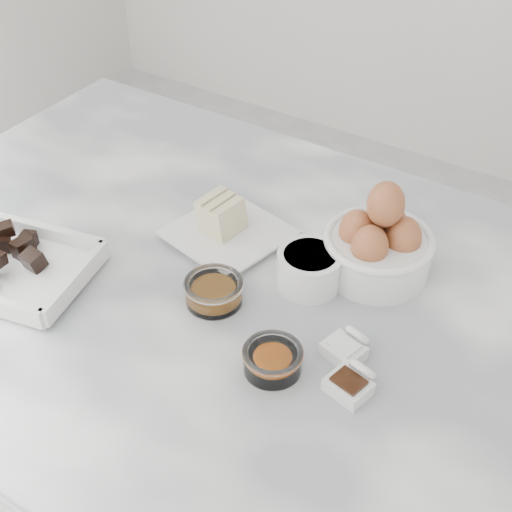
{
  "coord_description": "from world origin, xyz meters",
  "views": [
    {
      "loc": [
        0.43,
        -0.61,
        1.6
      ],
      "look_at": [
        0.02,
        0.03,
        0.98
      ],
      "focal_mm": 50.0,
      "sensor_mm": 36.0,
      "label": 1
    }
  ],
  "objects_px": {
    "butter_plate": "(227,227)",
    "chocolate_dish": "(11,262)",
    "salt_spoon": "(347,346)",
    "sugar_ramekin": "(309,268)",
    "honey_bowl": "(214,291)",
    "vanilla_spoon": "(352,382)",
    "egg_bowl": "(378,244)",
    "zest_bowl": "(273,359)"
  },
  "relations": [
    {
      "from": "butter_plate",
      "to": "chocolate_dish",
      "type": "bearing_deg",
      "value": -131.74
    },
    {
      "from": "salt_spoon",
      "to": "sugar_ramekin",
      "type": "bearing_deg",
      "value": 139.39
    },
    {
      "from": "butter_plate",
      "to": "salt_spoon",
      "type": "relative_size",
      "value": 2.72
    },
    {
      "from": "chocolate_dish",
      "to": "honey_bowl",
      "type": "relative_size",
      "value": 3.06
    },
    {
      "from": "vanilla_spoon",
      "to": "egg_bowl",
      "type": "bearing_deg",
      "value": 107.87
    },
    {
      "from": "zest_bowl",
      "to": "chocolate_dish",
      "type": "bearing_deg",
      "value": -173.36
    },
    {
      "from": "chocolate_dish",
      "to": "sugar_ramekin",
      "type": "distance_m",
      "value": 0.42
    },
    {
      "from": "butter_plate",
      "to": "zest_bowl",
      "type": "xyz_separation_m",
      "value": [
        0.19,
        -0.19,
        -0.0
      ]
    },
    {
      "from": "chocolate_dish",
      "to": "sugar_ramekin",
      "type": "height_order",
      "value": "chocolate_dish"
    },
    {
      "from": "honey_bowl",
      "to": "salt_spoon",
      "type": "height_order",
      "value": "salt_spoon"
    },
    {
      "from": "egg_bowl",
      "to": "honey_bowl",
      "type": "distance_m",
      "value": 0.24
    },
    {
      "from": "chocolate_dish",
      "to": "honey_bowl",
      "type": "distance_m",
      "value": 0.29
    },
    {
      "from": "chocolate_dish",
      "to": "vanilla_spoon",
      "type": "relative_size",
      "value": 3.65
    },
    {
      "from": "zest_bowl",
      "to": "sugar_ramekin",
      "type": "bearing_deg",
      "value": 103.75
    },
    {
      "from": "chocolate_dish",
      "to": "salt_spoon",
      "type": "bearing_deg",
      "value": 14.26
    },
    {
      "from": "sugar_ramekin",
      "to": "vanilla_spoon",
      "type": "distance_m",
      "value": 0.19
    },
    {
      "from": "egg_bowl",
      "to": "salt_spoon",
      "type": "height_order",
      "value": "egg_bowl"
    },
    {
      "from": "sugar_ramekin",
      "to": "zest_bowl",
      "type": "relative_size",
      "value": 1.19
    },
    {
      "from": "salt_spoon",
      "to": "honey_bowl",
      "type": "bearing_deg",
      "value": -177.06
    },
    {
      "from": "salt_spoon",
      "to": "chocolate_dish",
      "type": "bearing_deg",
      "value": -165.74
    },
    {
      "from": "egg_bowl",
      "to": "salt_spoon",
      "type": "distance_m",
      "value": 0.17
    },
    {
      "from": "zest_bowl",
      "to": "vanilla_spoon",
      "type": "relative_size",
      "value": 1.1
    },
    {
      "from": "butter_plate",
      "to": "sugar_ramekin",
      "type": "relative_size",
      "value": 2.05
    },
    {
      "from": "zest_bowl",
      "to": "vanilla_spoon",
      "type": "height_order",
      "value": "vanilla_spoon"
    },
    {
      "from": "egg_bowl",
      "to": "honey_bowl",
      "type": "height_order",
      "value": "egg_bowl"
    },
    {
      "from": "butter_plate",
      "to": "egg_bowl",
      "type": "height_order",
      "value": "egg_bowl"
    },
    {
      "from": "salt_spoon",
      "to": "zest_bowl",
      "type": "bearing_deg",
      "value": -132.11
    },
    {
      "from": "sugar_ramekin",
      "to": "honey_bowl",
      "type": "bearing_deg",
      "value": -132.54
    },
    {
      "from": "zest_bowl",
      "to": "salt_spoon",
      "type": "height_order",
      "value": "salt_spoon"
    },
    {
      "from": "sugar_ramekin",
      "to": "egg_bowl",
      "type": "height_order",
      "value": "egg_bowl"
    },
    {
      "from": "honey_bowl",
      "to": "chocolate_dish",
      "type": "bearing_deg",
      "value": -158.16
    },
    {
      "from": "egg_bowl",
      "to": "chocolate_dish",
      "type": "bearing_deg",
      "value": -146.39
    },
    {
      "from": "vanilla_spoon",
      "to": "salt_spoon",
      "type": "relative_size",
      "value": 1.01
    },
    {
      "from": "honey_bowl",
      "to": "vanilla_spoon",
      "type": "bearing_deg",
      "value": -9.66
    },
    {
      "from": "butter_plate",
      "to": "salt_spoon",
      "type": "xyz_separation_m",
      "value": [
        0.26,
        -0.11,
        -0.01
      ]
    },
    {
      "from": "butter_plate",
      "to": "sugar_ramekin",
      "type": "bearing_deg",
      "value": -8.97
    },
    {
      "from": "sugar_ramekin",
      "to": "salt_spoon",
      "type": "bearing_deg",
      "value": -40.61
    },
    {
      "from": "egg_bowl",
      "to": "vanilla_spoon",
      "type": "bearing_deg",
      "value": -72.13
    },
    {
      "from": "vanilla_spoon",
      "to": "zest_bowl",
      "type": "bearing_deg",
      "value": -166.38
    },
    {
      "from": "chocolate_dish",
      "to": "egg_bowl",
      "type": "xyz_separation_m",
      "value": [
        0.43,
        0.29,
        0.02
      ]
    },
    {
      "from": "egg_bowl",
      "to": "vanilla_spoon",
      "type": "xyz_separation_m",
      "value": [
        0.07,
        -0.21,
        -0.04
      ]
    },
    {
      "from": "honey_bowl",
      "to": "salt_spoon",
      "type": "bearing_deg",
      "value": 2.94
    }
  ]
}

